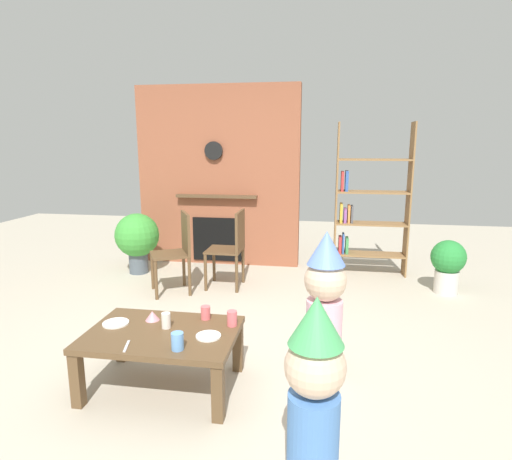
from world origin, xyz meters
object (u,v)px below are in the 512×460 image
object	(u,v)px
paper_cup_near_right	(206,313)
paper_cup_center	(177,341)
child_in_pink	(325,301)
dining_chair_middle	(232,244)
coffee_table	(162,340)
potted_plant_tall	(448,263)
child_with_cone_hat	(314,396)
paper_cup_far_left	(166,320)
paper_plate_front	(208,336)
bookshelf	(365,207)
paper_plate_rear	(116,323)
birthday_cake_slice	(152,316)
paper_cup_near_left	(232,318)
dining_chair_left	(178,247)
potted_plant_short	(137,237)

from	to	relation	value
paper_cup_near_right	paper_cup_center	distance (m)	0.48
child_in_pink	dining_chair_middle	distance (m)	2.06
coffee_table	potted_plant_tall	size ratio (longest dim) A/B	1.67
paper_cup_near_right	dining_chair_middle	world-z (taller)	dining_chair_middle
potted_plant_tall	paper_cup_center	bearing A→B (deg)	-131.66
paper_cup_center	child_with_cone_hat	xyz separation A→B (m)	(0.84, -0.55, 0.07)
paper_cup_far_left	paper_plate_front	xyz separation A→B (m)	(0.32, -0.09, -0.05)
bookshelf	paper_plate_rear	world-z (taller)	bookshelf
bookshelf	paper_plate_rear	size ratio (longest dim) A/B	10.52
potted_plant_tall	paper_plate_rear	bearing A→B (deg)	-141.45
coffee_table	paper_cup_center	xyz separation A→B (m)	(0.19, -0.23, 0.12)
paper_plate_rear	birthday_cake_slice	xyz separation A→B (m)	(0.23, 0.10, 0.03)
coffee_table	child_in_pink	size ratio (longest dim) A/B	0.94
child_in_pink	dining_chair_middle	world-z (taller)	child_in_pink
child_with_cone_hat	child_in_pink	world-z (taller)	child_in_pink
coffee_table	paper_cup_near_left	size ratio (longest dim) A/B	9.44
paper_cup_center	potted_plant_tall	distance (m)	3.37
child_in_pink	dining_chair_left	xyz separation A→B (m)	(-1.61, 1.54, -0.05)
paper_plate_rear	potted_plant_short	bearing A→B (deg)	111.13
coffee_table	child_with_cone_hat	world-z (taller)	child_with_cone_hat
paper_cup_near_left	potted_plant_tall	bearing A→B (deg)	46.96
bookshelf	potted_plant_short	world-z (taller)	bookshelf
child_with_cone_hat	paper_plate_rear	bearing A→B (deg)	5.99
dining_chair_middle	paper_cup_near_right	bearing A→B (deg)	97.07
potted_plant_tall	potted_plant_short	size ratio (longest dim) A/B	0.78
coffee_table	dining_chair_left	bearing A→B (deg)	106.10
paper_cup_near_right	potted_plant_tall	size ratio (longest dim) A/B	0.16
child_in_pink	potted_plant_short	bearing A→B (deg)	-58.89
coffee_table	paper_plate_front	world-z (taller)	paper_plate_front
coffee_table	dining_chair_left	world-z (taller)	dining_chair_left
paper_plate_rear	child_in_pink	distance (m)	1.47
paper_cup_near_left	dining_chair_middle	xyz separation A→B (m)	(-0.42, 1.94, 0.05)
bookshelf	paper_cup_near_left	bearing A→B (deg)	-112.24
dining_chair_middle	paper_cup_far_left	bearing A→B (deg)	90.20
coffee_table	dining_chair_middle	distance (m)	2.11
paper_plate_front	potted_plant_short	distance (m)	2.97
paper_plate_front	dining_chair_middle	bearing A→B (deg)	98.05
paper_cup_near_left	birthday_cake_slice	distance (m)	0.58
paper_cup_center	paper_cup_far_left	distance (m)	0.34
dining_chair_left	potted_plant_tall	xyz separation A→B (m)	(2.97, 0.43, -0.17)
bookshelf	potted_plant_short	size ratio (longest dim) A/B	2.45
dining_chair_left	potted_plant_tall	bearing A→B (deg)	159.75
coffee_table	paper_plate_front	bearing A→B (deg)	-5.38
child_with_cone_hat	potted_plant_tall	bearing A→B (deg)	-77.38
paper_plate_rear	birthday_cake_slice	size ratio (longest dim) A/B	1.81
paper_plate_rear	dining_chair_middle	world-z (taller)	dining_chair_middle
coffee_table	potted_plant_short	xyz separation A→B (m)	(-1.29, 2.46, 0.12)
child_in_pink	potted_plant_short	size ratio (longest dim) A/B	1.38
birthday_cake_slice	child_in_pink	size ratio (longest dim) A/B	0.09
paper_cup_far_left	potted_plant_tall	distance (m)	3.30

